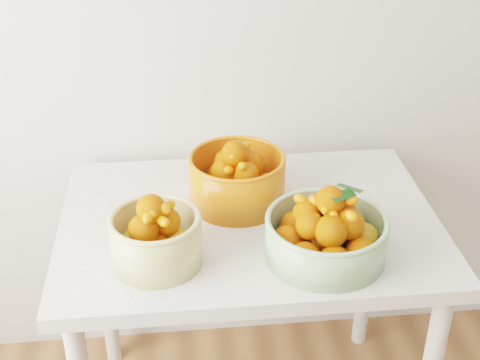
{
  "coord_description": "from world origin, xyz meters",
  "views": [
    {
      "loc": [
        -0.62,
        0.13,
        1.73
      ],
      "look_at": [
        -0.48,
        1.51,
        0.92
      ],
      "focal_mm": 50.0,
      "sensor_mm": 36.0,
      "label": 1
    }
  ],
  "objects_px": {
    "bowl_cream": "(156,237)",
    "bowl_orange": "(237,178)",
    "bowl_green": "(326,233)",
    "table": "(249,247)"
  },
  "relations": [
    {
      "from": "table",
      "to": "bowl_green",
      "type": "height_order",
      "value": "bowl_green"
    },
    {
      "from": "bowl_cream",
      "to": "bowl_green",
      "type": "bearing_deg",
      "value": -2.31
    },
    {
      "from": "table",
      "to": "bowl_cream",
      "type": "distance_m",
      "value": 0.34
    },
    {
      "from": "bowl_orange",
      "to": "table",
      "type": "bearing_deg",
      "value": -74.48
    },
    {
      "from": "table",
      "to": "bowl_cream",
      "type": "relative_size",
      "value": 3.52
    },
    {
      "from": "bowl_cream",
      "to": "bowl_green",
      "type": "height_order",
      "value": "bowl_green"
    },
    {
      "from": "bowl_green",
      "to": "bowl_cream",
      "type": "bearing_deg",
      "value": 177.69
    },
    {
      "from": "bowl_cream",
      "to": "bowl_green",
      "type": "distance_m",
      "value": 0.41
    },
    {
      "from": "bowl_cream",
      "to": "bowl_orange",
      "type": "xyz_separation_m",
      "value": [
        0.22,
        0.25,
        0.0
      ]
    },
    {
      "from": "bowl_cream",
      "to": "bowl_orange",
      "type": "height_order",
      "value": "bowl_orange"
    }
  ]
}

